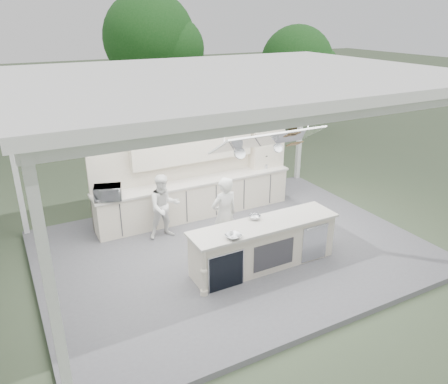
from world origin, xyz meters
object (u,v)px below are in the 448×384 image
head_chef (224,215)px  sous_chef (164,207)px  demo_island (263,245)px  back_counter (196,198)px

head_chef → sous_chef: (-0.88, 1.20, -0.09)m
demo_island → back_counter: size_ratio=0.61×
demo_island → sous_chef: sous_chef is taller
back_counter → sous_chef: sous_chef is taller
back_counter → head_chef: size_ratio=3.02×
head_chef → sous_chef: head_chef is taller
demo_island → back_counter: same height
demo_island → head_chef: size_ratio=1.84×
demo_island → back_counter: 2.82m
head_chef → sous_chef: 1.49m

